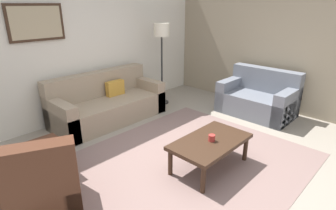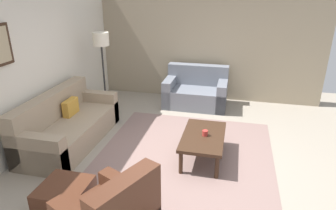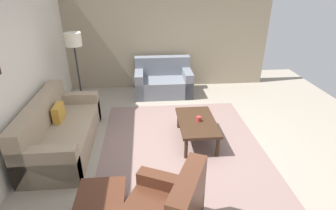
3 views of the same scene
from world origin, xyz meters
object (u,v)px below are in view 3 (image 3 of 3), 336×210
object	(u,v)px
coffee_table	(197,123)
couch_loveseat	(163,82)
ottoman	(102,206)
couch_main	(58,133)
cup	(199,119)
lamp_standing	(74,48)

from	to	relation	value
coffee_table	couch_loveseat	bearing A→B (deg)	10.92
ottoman	coffee_table	xyz separation A→B (m)	(1.60, -1.44, 0.16)
couch_main	coffee_table	xyz separation A→B (m)	(0.01, -2.38, 0.06)
ottoman	cup	distance (m)	2.18
couch_main	couch_loveseat	xyz separation A→B (m)	(2.28, -1.94, 0.00)
coffee_table	couch_main	bearing A→B (deg)	90.22
couch_main	cup	distance (m)	2.41
couch_main	ottoman	distance (m)	1.85
couch_main	lamp_standing	size ratio (longest dim) A/B	1.22
couch_loveseat	ottoman	distance (m)	4.00
couch_main	cup	bearing A→B (deg)	-90.04
couch_main	cup	xyz separation A→B (m)	(-0.00, -2.41, 0.16)
ottoman	lamp_standing	distance (m)	3.29
couch_loveseat	coffee_table	size ratio (longest dim) A/B	1.25
couch_loveseat	ottoman	xyz separation A→B (m)	(-3.87, 1.01, -0.10)
coffee_table	lamp_standing	xyz separation A→B (m)	(1.35, 2.25, 1.05)
couch_main	lamp_standing	distance (m)	1.76
ottoman	cup	size ratio (longest dim) A/B	6.48
cup	couch_loveseat	bearing A→B (deg)	11.44
cup	lamp_standing	world-z (taller)	lamp_standing
couch_main	ottoman	xyz separation A→B (m)	(-1.60, -0.94, -0.10)
couch_loveseat	lamp_standing	size ratio (longest dim) A/B	0.81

